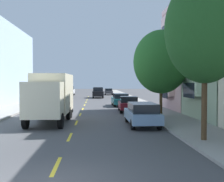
{
  "coord_description": "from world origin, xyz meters",
  "views": [
    {
      "loc": [
        1.32,
        -7.39,
        2.84
      ],
      "look_at": [
        3.38,
        26.68,
        1.75
      ],
      "focal_mm": 44.53,
      "sensor_mm": 36.0,
      "label": 1
    }
  ],
  "objects": [
    {
      "name": "lane_centerline_dashes",
      "position": [
        0.0,
        24.5,
        0.0
      ],
      "size": [
        0.14,
        47.2,
        0.01
      ],
      "color": "yellow",
      "rests_on": "ground_plane"
    },
    {
      "name": "delivery_box_truck",
      "position": [
        -1.8,
        12.61,
        1.93
      ],
      "size": [
        2.53,
        7.33,
        3.43
      ],
      "color": "beige",
      "rests_on": "ground_plane"
    },
    {
      "name": "street_tree_second",
      "position": [
        6.4,
        13.81,
        4.41
      ],
      "size": [
        4.27,
        4.27,
        6.72
      ],
      "color": "#47331E",
      "rests_on": "sidewalk_right"
    },
    {
      "name": "parked_hatchback_red",
      "position": [
        -4.39,
        37.41,
        0.76
      ],
      "size": [
        1.75,
        4.0,
        1.5
      ],
      "color": "#AD1E1E",
      "rests_on": "ground_plane"
    },
    {
      "name": "parked_wagon_teal",
      "position": [
        4.27,
        25.28,
        0.8
      ],
      "size": [
        1.85,
        4.71,
        1.5
      ],
      "color": "#195B60",
      "rests_on": "ground_plane"
    },
    {
      "name": "parked_sedan_navy",
      "position": [
        -4.34,
        27.92,
        0.75
      ],
      "size": [
        1.89,
        4.53,
        1.43
      ],
      "color": "navy",
      "rests_on": "ground_plane"
    },
    {
      "name": "sidewalk_left",
      "position": [
        -7.1,
        28.0,
        0.07
      ],
      "size": [
        3.2,
        120.0,
        0.14
      ],
      "primitive_type": "cube",
      "color": "gray",
      "rests_on": "ground_plane"
    },
    {
      "name": "parked_wagon_sky",
      "position": [
        4.35,
        10.41,
        0.8
      ],
      "size": [
        1.83,
        4.7,
        1.5
      ],
      "color": "#7A9EC6",
      "rests_on": "ground_plane"
    },
    {
      "name": "sidewalk_right",
      "position": [
        7.1,
        28.0,
        0.07
      ],
      "size": [
        3.2,
        120.0,
        0.14
      ],
      "primitive_type": "cube",
      "color": "gray",
      "rests_on": "ground_plane"
    },
    {
      "name": "moving_black_sedan",
      "position": [
        1.8,
        42.67,
        0.99
      ],
      "size": [
        1.95,
        4.8,
        1.93
      ],
      "color": "black",
      "rests_on": "ground_plane"
    },
    {
      "name": "parked_sedan_charcoal",
      "position": [
        4.31,
        54.6,
        0.75
      ],
      "size": [
        1.91,
        4.54,
        1.43
      ],
      "color": "#333338",
      "rests_on": "ground_plane"
    },
    {
      "name": "ground_plane",
      "position": [
        0.0,
        30.0,
        0.0
      ],
      "size": [
        160.0,
        160.0,
        0.0
      ],
      "primitive_type": "plane",
      "color": "#424244"
    },
    {
      "name": "parked_hatchback_burgundy",
      "position": [
        4.46,
        18.83,
        0.76
      ],
      "size": [
        1.85,
        4.05,
        1.5
      ],
      "color": "maroon",
      "rests_on": "ground_plane"
    },
    {
      "name": "parked_suv_white",
      "position": [
        -4.23,
        52.99,
        0.99
      ],
      "size": [
        1.95,
        4.8,
        1.93
      ],
      "color": "silver",
      "rests_on": "ground_plane"
    },
    {
      "name": "street_tree_nearest",
      "position": [
        6.4,
        5.25,
        5.3
      ],
      "size": [
        3.72,
        3.72,
        7.7
      ],
      "color": "#47331E",
      "rests_on": "sidewalk_right"
    }
  ]
}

